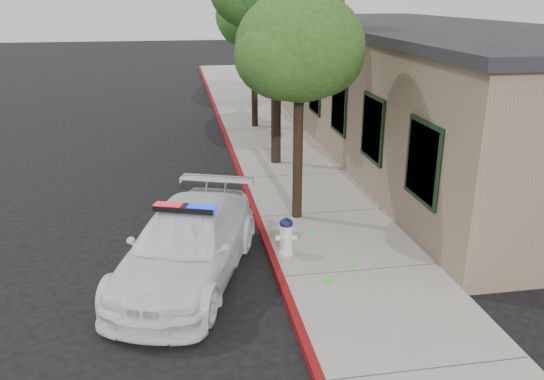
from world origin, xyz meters
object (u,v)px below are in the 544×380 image
Objects in this scene: street_tree_near at (300,52)px; street_tree_far at (255,19)px; clapboard_building at (421,87)px; police_car at (187,245)px; fire_hydrant at (286,236)px.

street_tree_far reaches higher than street_tree_near.
street_tree_near is 0.94× the size of street_tree_far.
clapboard_building reaches higher than police_car.
clapboard_building is 8.57m from street_tree_near.
police_car is 2.04m from fire_hydrant.
clapboard_building is 6.71m from street_tree_far.
fire_hydrant is at bearing -108.88° from street_tree_near.
street_tree_far is (0.40, 9.66, 0.28)m from street_tree_near.
street_tree_near is at bearing 73.74° from fire_hydrant.
street_tree_far is at bearing 95.28° from police_car.
police_car is 4.82m from street_tree_near.
street_tree_far reaches higher than clapboard_building.
street_tree_near is at bearing -92.35° from street_tree_far.
clapboard_building is 10.36m from fire_hydrant.
street_tree_far reaches higher than police_car.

